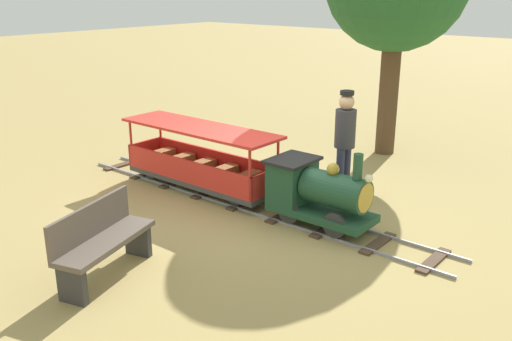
% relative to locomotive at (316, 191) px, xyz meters
% --- Properties ---
extents(ground_plane, '(60.00, 60.00, 0.00)m').
position_rel_locomotive_xyz_m(ground_plane, '(0.00, -0.86, -0.48)').
color(ground_plane, '#A38C51').
extents(track, '(0.72, 6.40, 0.04)m').
position_rel_locomotive_xyz_m(track, '(0.00, -1.21, -0.47)').
color(track, gray).
rests_on(track, ground_plane).
extents(locomotive, '(0.68, 1.45, 1.06)m').
position_rel_locomotive_xyz_m(locomotive, '(0.00, 0.00, 0.00)').
color(locomotive, '#1E472D').
rests_on(locomotive, ground_plane).
extents(passenger_car, '(0.78, 2.70, 0.97)m').
position_rel_locomotive_xyz_m(passenger_car, '(0.00, -2.11, -0.06)').
color(passenger_car, '#3F3F3F').
rests_on(passenger_car, ground_plane).
extents(conductor_person, '(0.30, 0.30, 1.62)m').
position_rel_locomotive_xyz_m(conductor_person, '(-1.06, -0.23, 0.47)').
color(conductor_person, '#282D47').
rests_on(conductor_person, ground_plane).
extents(park_bench, '(1.36, 0.75, 0.82)m').
position_rel_locomotive_xyz_m(park_bench, '(2.59, -1.02, -0.07)').
color(park_bench, brown).
rests_on(park_bench, ground_plane).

